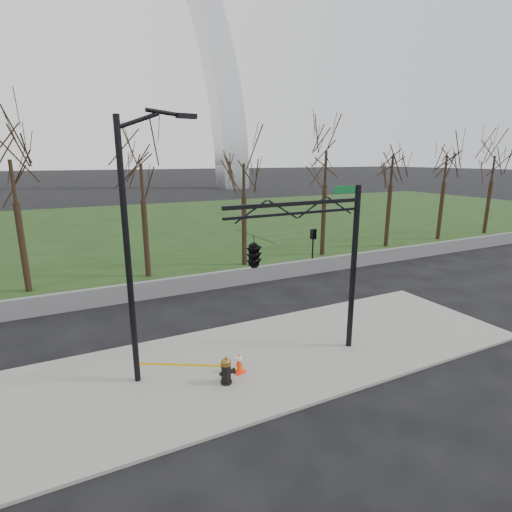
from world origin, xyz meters
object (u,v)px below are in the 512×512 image
traffic_cone (239,362)px  traffic_signal_mast (276,249)px  fire_hydrant (226,371)px  street_light (134,236)px

traffic_cone → traffic_signal_mast: (1.17, -0.25, 3.71)m
fire_hydrant → street_light: (-2.21, 1.41, 4.19)m
fire_hydrant → traffic_signal_mast: 4.05m
fire_hydrant → traffic_signal_mast: size_ratio=0.15×
street_light → fire_hydrant: bearing=-38.8°
traffic_cone → street_light: (-2.82, 1.00, 4.25)m
fire_hydrant → traffic_signal_mast: traffic_signal_mast is taller
traffic_cone → street_light: bearing=160.4°
fire_hydrant → traffic_cone: bearing=40.7°
fire_hydrant → traffic_cone: size_ratio=1.29×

